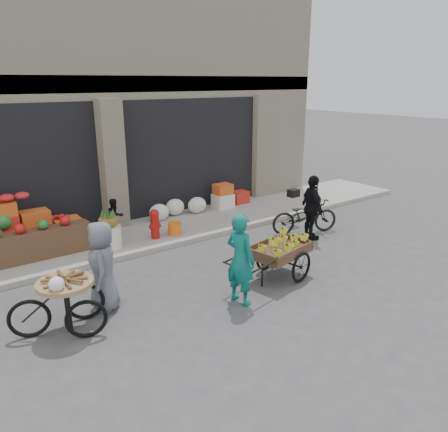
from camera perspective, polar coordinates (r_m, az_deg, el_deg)
ground at (r=7.59m, az=1.62°, el=-11.77°), size 80.00×80.00×0.00m
sidewalk at (r=10.80m, az=-11.92°, el=-2.70°), size 18.00×2.20×0.12m
building at (r=13.87m, az=-19.94°, el=15.02°), size 14.00×6.45×7.00m
fruit_display at (r=10.18m, az=-25.57°, el=-1.68°), size 3.10×1.12×1.24m
pineapple_bin at (r=9.99m, az=-14.71°, el=-2.67°), size 0.52×0.52×0.50m
fire_hydrant at (r=10.33m, az=-9.02°, el=-0.86°), size 0.22×0.22×0.71m
orange_bucket at (r=10.59m, az=-6.45°, el=-1.63°), size 0.32×0.32×0.30m
right_bay_goods at (r=12.41m, az=-2.23°, el=1.98°), size 3.35×0.60×0.70m
seated_person at (r=10.59m, az=-14.04°, el=-0.25°), size 0.51×0.43×0.93m
banana_cart at (r=8.41m, az=7.09°, el=-4.26°), size 2.14×1.17×0.85m
vendor_woman at (r=7.40m, az=2.17°, el=-5.66°), size 0.49×0.65×1.60m
tricycle_cart at (r=7.08m, az=-19.93°, el=-9.99°), size 1.46×1.06×0.95m
vendor_grey at (r=7.49m, az=-15.60°, el=-6.34°), size 0.74×0.88×1.53m
bicycle at (r=11.09m, az=10.50°, el=0.04°), size 1.81×1.19×0.90m
cyclist at (r=10.60m, az=11.42°, el=1.06°), size 0.70×1.00×1.57m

